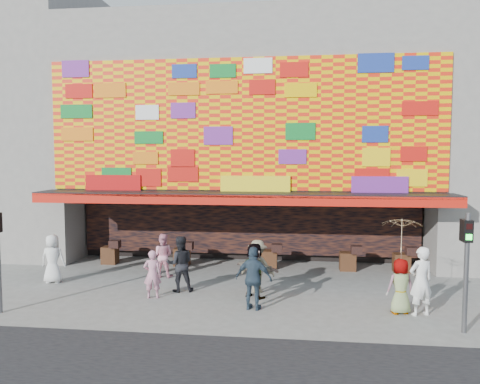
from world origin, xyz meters
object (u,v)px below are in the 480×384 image
Objects in this scene: ped_a at (53,259)px; ped_g at (400,286)px; signal_right at (467,259)px; ped_d at (258,266)px; ped_c at (180,264)px; ped_h at (421,281)px; parasol at (402,236)px; ped_i at (163,255)px; ped_e at (254,278)px; ped_b at (152,274)px; ped_f at (254,270)px.

ped_g is (11.24, -1.84, -0.07)m from ped_a.
signal_right is 6.18m from ped_d.
ped_h is at bearing 151.59° from ped_c.
ped_h is at bearing 156.59° from ped_g.
ped_a is 0.87× the size of parasol.
ped_e is at bearing 140.82° from ped_i.
signal_right is 1.57× the size of ped_h.
signal_right reaches higher than ped_a.
ped_i is (-8.21, 3.16, -0.17)m from ped_h.
ped_d is at bearing -34.39° from ped_g.
ped_a is 0.88× the size of ped_h.
ped_b is 0.97× the size of ped_g.
ped_f is 4.80m from ped_h.
signal_right is 12.94m from ped_a.
parasol reaches higher than ped_d.
ped_b is at bearing 28.48° from ped_d.
ped_g is (4.08, 0.17, -0.14)m from ped_e.
signal_right is 1.65× the size of ped_e.
ped_a is 1.09× the size of ped_g.
ped_e is 4.85m from ped_i.
ped_b is at bearing 167.96° from signal_right.
ped_i is at bearing -35.36° from ped_g.
ped_c is 7.29m from ped_h.
ped_d is at bearing -60.22° from ped_f.
ped_a is 1.07× the size of ped_i.
ped_a reaches higher than ped_b.
ped_f is at bearing 152.02° from ped_i.
ped_h is 1.34m from parasol.
ped_h is at bearing 122.76° from signal_right.
ped_b is at bearing -17.99° from ped_g.
ped_g is (4.16, -0.97, -0.08)m from ped_f.
ped_b is at bearing 0.00° from ped_e.
ped_i is at bearing -29.09° from ped_e.
ped_i is (-1.07, 1.71, -0.11)m from ped_c.
ped_f is at bearing 154.11° from ped_c.
ped_a is at bearing -31.57° from ped_b.
ped_f reaches higher than ped_i.
ped_i is (-3.58, 1.51, -0.06)m from ped_d.
parasol is (4.08, 0.17, 1.28)m from ped_e.
ped_f is at bearing 174.03° from ped_b.
ped_d is 0.99× the size of ped_f.
signal_right reaches higher than ped_f.
ped_d reaches higher than ped_a.
ped_b is 0.95× the size of ped_i.
ped_b is 2.55m from ped_i.
signal_right is at bearing 163.23° from ped_d.
ped_h reaches higher than ped_g.
signal_right is 1.67m from ped_h.
ped_a is at bearing 8.67° from ped_d.
signal_right is 10.03m from ped_i.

